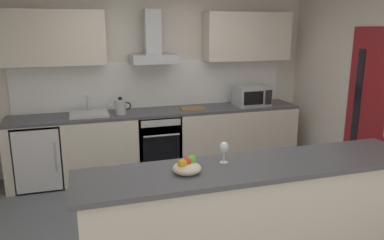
# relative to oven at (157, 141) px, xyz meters

# --- Properties ---
(ground) EXTENTS (5.65, 4.93, 0.02)m
(ground) POSITION_rel_oven_xyz_m (0.07, -1.62, -0.47)
(ground) COLOR slate
(wall_back) EXTENTS (5.65, 0.12, 2.60)m
(wall_back) POSITION_rel_oven_xyz_m (0.07, 0.41, 0.84)
(wall_back) COLOR silver
(wall_back) RESTS_ON ground
(backsplash_tile) EXTENTS (3.95, 0.02, 0.66)m
(backsplash_tile) POSITION_rel_oven_xyz_m (0.07, 0.33, 0.77)
(backsplash_tile) COLOR white
(counter_back) EXTENTS (4.09, 0.60, 0.90)m
(counter_back) POSITION_rel_oven_xyz_m (0.07, 0.03, -0.01)
(counter_back) COLOR beige
(counter_back) RESTS_ON ground
(counter_island) EXTENTS (2.91, 0.64, 0.96)m
(counter_island) POSITION_rel_oven_xyz_m (0.31, -2.46, 0.03)
(counter_island) COLOR beige
(counter_island) RESTS_ON ground
(upper_cabinets) EXTENTS (4.03, 0.32, 0.70)m
(upper_cabinets) POSITION_rel_oven_xyz_m (0.07, 0.18, 1.45)
(upper_cabinets) COLOR beige
(side_door) EXTENTS (0.08, 0.85, 2.05)m
(side_door) POSITION_rel_oven_xyz_m (2.38, -1.42, 0.57)
(side_door) COLOR maroon
(side_door) RESTS_ON ground
(oven) EXTENTS (0.60, 0.62, 0.80)m
(oven) POSITION_rel_oven_xyz_m (0.00, 0.00, 0.00)
(oven) COLOR slate
(oven) RESTS_ON ground
(refrigerator) EXTENTS (0.58, 0.60, 0.85)m
(refrigerator) POSITION_rel_oven_xyz_m (-1.57, -0.00, -0.03)
(refrigerator) COLOR white
(refrigerator) RESTS_ON ground
(microwave) EXTENTS (0.50, 0.38, 0.30)m
(microwave) POSITION_rel_oven_xyz_m (1.45, -0.03, 0.59)
(microwave) COLOR #B7BABC
(microwave) RESTS_ON counter_back
(sink) EXTENTS (0.50, 0.40, 0.26)m
(sink) POSITION_rel_oven_xyz_m (-0.91, 0.01, 0.47)
(sink) COLOR silver
(sink) RESTS_ON counter_back
(kettle) EXTENTS (0.29, 0.15, 0.24)m
(kettle) POSITION_rel_oven_xyz_m (-0.50, -0.03, 0.55)
(kettle) COLOR #B7BABC
(kettle) RESTS_ON counter_back
(range_hood) EXTENTS (0.62, 0.45, 0.72)m
(range_hood) POSITION_rel_oven_xyz_m (0.00, 0.13, 1.33)
(range_hood) COLOR #B7BABC
(wine_glass) EXTENTS (0.08, 0.08, 0.18)m
(wine_glass) POSITION_rel_oven_xyz_m (0.07, -2.34, 0.62)
(wine_glass) COLOR silver
(wine_glass) RESTS_ON counter_island
(fruit_bowl) EXTENTS (0.22, 0.22, 0.13)m
(fruit_bowl) POSITION_rel_oven_xyz_m (-0.28, -2.46, 0.55)
(fruit_bowl) COLOR beige
(fruit_bowl) RESTS_ON counter_island
(chopping_board) EXTENTS (0.36, 0.25, 0.02)m
(chopping_board) POSITION_rel_oven_xyz_m (0.52, -0.02, 0.45)
(chopping_board) COLOR #9E7247
(chopping_board) RESTS_ON counter_back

